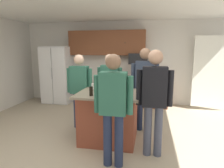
{
  "coord_description": "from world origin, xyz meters",
  "views": [
    {
      "loc": [
        0.98,
        -3.48,
        1.74
      ],
      "look_at": [
        0.23,
        0.29,
        1.05
      ],
      "focal_mm": 31.37,
      "sensor_mm": 36.0,
      "label": 1
    }
  ],
  "objects": [
    {
      "name": "back_wall",
      "position": [
        0.0,
        2.8,
        1.3
      ],
      "size": [
        6.4,
        0.1,
        2.6
      ],
      "primitive_type": "cube",
      "color": "silver",
      "rests_on": "ground"
    },
    {
      "name": "person_elder_center",
      "position": [
        0.07,
        0.81,
        0.93
      ],
      "size": [
        0.57,
        0.22,
        1.63
      ],
      "rotation": [
        0.0,
        0.0,
        -1.38
      ],
      "color": "tan",
      "rests_on": "ground"
    },
    {
      "name": "cabinet_run_upper",
      "position": [
        -0.4,
        2.6,
        1.93
      ],
      "size": [
        2.4,
        0.38,
        0.75
      ],
      "color": "brown"
    },
    {
      "name": "french_door_window_panel",
      "position": [
        2.6,
        2.4,
        1.1
      ],
      "size": [
        0.9,
        0.06,
        2.0
      ],
      "primitive_type": "cube",
      "color": "white",
      "rests_on": "ground"
    },
    {
      "name": "kitchen_island",
      "position": [
        0.23,
        -0.01,
        0.48
      ],
      "size": [
        1.15,
        0.97,
        0.94
      ],
      "color": "brown",
      "rests_on": "ground"
    },
    {
      "name": "person_host_foreground",
      "position": [
        1.05,
        -0.41,
        1.0
      ],
      "size": [
        0.57,
        0.23,
        1.73
      ],
      "rotation": [
        0.0,
        0.0,
        2.69
      ],
      "color": "#4C5166",
      "rests_on": "ground"
    },
    {
      "name": "person_guest_left",
      "position": [
        -0.53,
        0.47,
        0.93
      ],
      "size": [
        0.57,
        0.22,
        1.62
      ],
      "rotation": [
        0.0,
        0.0,
        -0.57
      ],
      "color": "#232D4C",
      "rests_on": "ground"
    },
    {
      "name": "refrigerator",
      "position": [
        -2.0,
        2.38,
        0.91
      ],
      "size": [
        0.89,
        0.76,
        1.82
      ],
      "color": "white",
      "rests_on": "ground"
    },
    {
      "name": "person_guest_right",
      "position": [
        0.47,
        -0.82,
        0.97
      ],
      "size": [
        0.57,
        0.22,
        1.67
      ],
      "rotation": [
        0.0,
        0.0,
        1.86
      ],
      "color": "#232D4C",
      "rests_on": "ground"
    },
    {
      "name": "floor",
      "position": [
        0.0,
        0.0,
        0.0
      ],
      "size": [
        7.04,
        7.04,
        0.0
      ],
      "primitive_type": "plane",
      "color": "#B7A88E",
      "rests_on": "ground"
    },
    {
      "name": "microwave_over_range",
      "position": [
        0.6,
        2.5,
        1.45
      ],
      "size": [
        0.56,
        0.4,
        0.32
      ],
      "primitive_type": "cube",
      "color": "black"
    },
    {
      "name": "glass_short_whisky",
      "position": [
        -0.02,
        -0.31,
        1.02
      ],
      "size": [
        0.06,
        0.06,
        0.16
      ],
      "color": "black",
      "rests_on": "kitchen_island"
    },
    {
      "name": "glass_dark_ale",
      "position": [
        -0.04,
        0.17,
        1.01
      ],
      "size": [
        0.07,
        0.07,
        0.15
      ],
      "color": "black",
      "rests_on": "kitchen_island"
    },
    {
      "name": "person_guest_by_door",
      "position": [
        0.86,
        0.6,
        1.02
      ],
      "size": [
        0.57,
        0.23,
        1.76
      ],
      "rotation": [
        0.0,
        0.0,
        -2.37
      ],
      "color": "#232D4C",
      "rests_on": "ground"
    },
    {
      "name": "mug_ceramic_white",
      "position": [
        -0.15,
        0.28,
        0.99
      ],
      "size": [
        0.13,
        0.09,
        0.11
      ],
      "color": "white",
      "rests_on": "kitchen_island"
    },
    {
      "name": "cabinet_run_lower",
      "position": [
        0.6,
        2.48,
        0.45
      ],
      "size": [
        1.8,
        0.63,
        0.9
      ],
      "color": "brown",
      "rests_on": "ground"
    },
    {
      "name": "tumbler_amber",
      "position": [
        0.55,
        0.26,
        1.02
      ],
      "size": [
        0.06,
        0.06,
        0.17
      ],
      "color": "black",
      "rests_on": "kitchen_island"
    }
  ]
}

